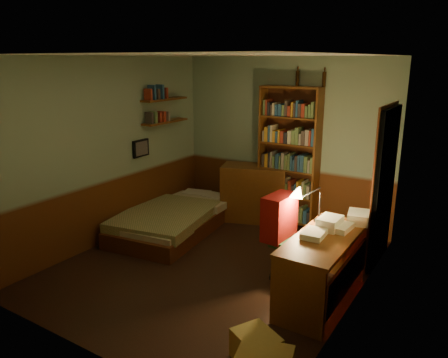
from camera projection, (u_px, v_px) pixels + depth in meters
The scene contains 23 objects.
floor at pixel (214, 267), 5.58m from camera, with size 3.50×4.00×0.02m, color black.
ceiling at pixel (212, 54), 4.88m from camera, with size 3.50×4.00×0.02m, color silver.
wall_back at pixel (284, 142), 6.87m from camera, with size 3.50×0.02×2.60m, color gray.
wall_left at pixel (109, 152), 6.14m from camera, with size 0.02×4.00×2.60m, color gray.
wall_right at pixel (360, 190), 4.32m from camera, with size 0.02×4.00×2.60m, color gray.
wall_front at pixel (77, 217), 3.59m from camera, with size 3.50×0.02×2.60m, color gray.
doorway at pixel (384, 187), 5.48m from camera, with size 0.06×0.90×2.00m, color black.
door_trim at pixel (381, 187), 5.50m from camera, with size 0.02×0.98×2.08m, color #431E0D.
bed at pixel (174, 211), 6.68m from camera, with size 1.12×2.10×0.62m, color olive.
dresser at pixel (254, 193), 7.09m from camera, with size 1.02×0.51×0.91m, color #5C3112.
mini_stereo at pixel (279, 163), 6.86m from camera, with size 0.27×0.21×0.15m, color #B2B2B7.
bookshelf at pixel (289, 158), 6.71m from camera, with size 0.93×0.29×2.17m, color #5C3112.
bottle_left at pixel (298, 78), 6.46m from camera, with size 0.06×0.06×0.22m, color black.
bottle_right at pixel (324, 79), 6.25m from camera, with size 0.06×0.06×0.21m, color black.
desk at pixel (322, 269), 4.70m from camera, with size 0.58×1.40×0.75m, color #5C3112.
paper_stack at pixel (358, 217), 4.99m from camera, with size 0.23×0.31×0.13m, color silver.
desk_lamp at pixel (320, 196), 4.95m from camera, with size 0.19×0.19×0.62m, color black.
office_chair at pixel (293, 239), 5.11m from camera, with size 0.53×0.46×1.05m, color #284C29.
red_jacket at pixel (266, 174), 4.84m from camera, with size 0.25×0.46×0.54m, color maroon.
wall_shelf_lower at pixel (165, 122), 6.89m from camera, with size 0.20×0.90×0.03m, color #5C3112.
wall_shelf_upper at pixel (164, 99), 6.80m from camera, with size 0.20×0.90×0.03m, color #5C3112.
framed_picture at pixel (141, 148), 6.62m from camera, with size 0.04×0.32×0.26m, color black.
cardboard_box_b at pixel (256, 348), 3.79m from camera, with size 0.39×0.32×0.27m, color olive.
Camera 1 is at (2.83, -4.22, 2.56)m, focal length 35.00 mm.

